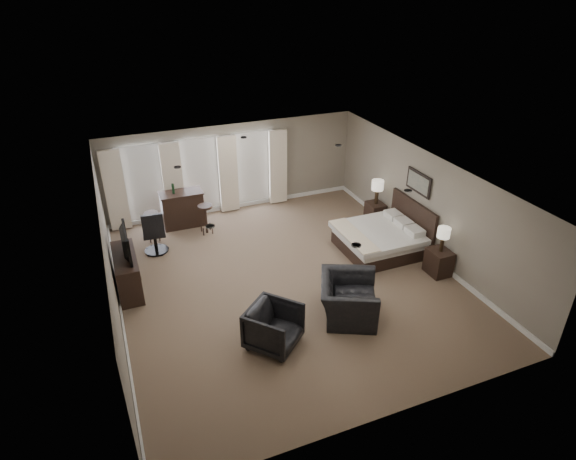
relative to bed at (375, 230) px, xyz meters
name	(u,v)px	position (x,y,z in m)	size (l,w,h in m)	color
room	(286,232)	(-2.58, -0.37, 0.68)	(7.60, 8.60, 2.64)	brown
window_bay	(201,177)	(-3.58, 3.74, 0.58)	(5.25, 0.20, 2.30)	silver
bed	(375,230)	(0.00, 0.00, 0.00)	(1.95, 1.86, 1.24)	silver
nightstand_near	(439,262)	(0.89, -1.45, -0.31)	(0.47, 0.57, 0.62)	black
nightstand_far	(375,212)	(0.89, 1.45, -0.33)	(0.44, 0.53, 0.58)	black
lamp_near	(443,240)	(0.89, -1.45, 0.31)	(0.30, 0.30, 0.61)	beige
lamp_far	(377,192)	(0.89, 1.45, 0.31)	(0.34, 0.34, 0.70)	beige
wall_art	(418,183)	(1.12, 0.00, 1.13)	(0.04, 0.96, 0.56)	slate
dresser	(127,273)	(-6.03, 0.64, -0.18)	(0.49, 1.53, 0.89)	black
tv	(123,253)	(-6.03, 0.64, 0.34)	(1.11, 0.64, 0.15)	black
armchair_near	(349,293)	(-1.87, -2.06, -0.04)	(1.32, 0.86, 1.15)	black
armchair_far	(274,325)	(-3.62, -2.33, -0.15)	(0.92, 0.86, 0.95)	black
bar_counter	(182,209)	(-4.26, 3.29, -0.11)	(1.18, 0.61, 1.03)	black
bar_stool_left	(153,226)	(-5.17, 2.75, -0.22)	(0.38, 0.38, 0.81)	black
bar_stool_right	(206,219)	(-3.76, 2.61, -0.20)	(0.40, 0.40, 0.83)	black
desk_chair	(154,231)	(-5.21, 2.10, -0.03)	(0.61, 0.61, 1.19)	black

